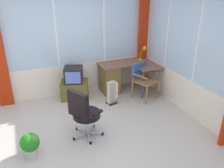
% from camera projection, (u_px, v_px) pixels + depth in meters
% --- Properties ---
extents(ground, '(5.66, 4.93, 0.06)m').
position_uv_depth(ground, '(84.00, 140.00, 4.25)').
color(ground, beige).
extents(north_window_panel, '(4.66, 0.07, 2.73)m').
position_uv_depth(north_window_panel, '(57.00, 41.00, 5.36)').
color(north_window_panel, '#EFE8CD').
rests_on(north_window_panel, ground).
extents(east_window_panel, '(0.07, 3.93, 2.73)m').
position_uv_depth(east_window_panel, '(197.00, 52.00, 4.51)').
color(east_window_panel, '#EFE8CD').
rests_on(east_window_panel, ground).
extents(curtain_corner, '(0.29, 0.07, 2.63)m').
position_uv_depth(curtain_corner, '(144.00, 36.00, 6.05)').
color(curtain_corner, '#B82C0E').
rests_on(curtain_corner, ground).
extents(desk, '(1.37, 1.00, 0.73)m').
position_uv_depth(desk, '(113.00, 77.00, 5.89)').
color(desk, brown).
rests_on(desk, ground).
extents(desk_lamp, '(0.22, 0.19, 0.38)m').
position_uv_depth(desk_lamp, '(144.00, 51.00, 5.99)').
color(desk_lamp, yellow).
rests_on(desk_lamp, desk).
extents(tv_remote, '(0.12, 0.15, 0.02)m').
position_uv_depth(tv_remote, '(144.00, 64.00, 5.79)').
color(tv_remote, black).
rests_on(tv_remote, desk).
extents(wooden_armchair, '(0.62, 0.62, 0.87)m').
position_uv_depth(wooden_armchair, '(142.00, 75.00, 5.56)').
color(wooden_armchair, olive).
rests_on(wooden_armchair, ground).
extents(office_chair, '(0.59, 0.62, 0.96)m').
position_uv_depth(office_chair, '(83.00, 111.00, 4.07)').
color(office_chair, '#B7B7BF').
rests_on(office_chair, ground).
extents(tv_on_stand, '(0.75, 0.62, 0.80)m').
position_uv_depth(tv_on_stand, '(74.00, 85.00, 5.56)').
color(tv_on_stand, brown).
rests_on(tv_on_stand, ground).
extents(space_heater, '(0.29, 0.22, 0.56)m').
position_uv_depth(space_heater, '(113.00, 92.00, 5.35)').
color(space_heater, silver).
rests_on(space_heater, ground).
extents(potted_plant, '(0.31, 0.31, 0.40)m').
position_uv_depth(potted_plant, '(30.00, 143.00, 3.77)').
color(potted_plant, beige).
rests_on(potted_plant, ground).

